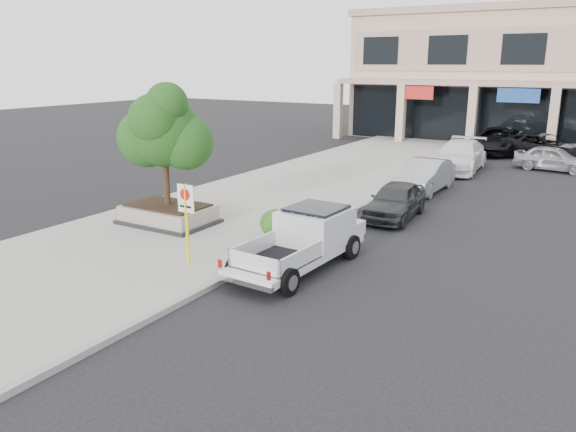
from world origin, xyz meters
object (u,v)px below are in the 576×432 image
at_px(planter, 168,214).
at_px(pickup_truck, 298,242).
at_px(curb_car_a, 395,200).
at_px(curb_car_c, 459,156).
at_px(lot_car_a, 553,159).
at_px(no_parking_sign, 186,213).
at_px(planter_tree, 170,130).
at_px(curb_car_b, 425,176).
at_px(curb_car_d, 497,141).
at_px(lot_car_d, 544,147).

relative_size(planter, pickup_truck, 0.62).
xyz_separation_m(curb_car_a, curb_car_c, (-0.49, 10.79, 0.13)).
distance_m(curb_car_a, lot_car_a, 13.91).
bearing_deg(curb_car_c, no_parking_sign, -101.14).
relative_size(no_parking_sign, pickup_truck, 0.45).
relative_size(curb_car_c, lot_car_a, 1.42).
relative_size(planter_tree, pickup_truck, 0.78).
height_order(pickup_truck, curb_car_b, pickup_truck).
distance_m(curb_car_a, curb_car_d, 18.14).
bearing_deg(lot_car_a, planter_tree, 158.89).
bearing_deg(curb_car_a, no_parking_sign, -113.60).
xyz_separation_m(curb_car_a, curb_car_d, (-0.01, 18.14, 0.14)).
xyz_separation_m(pickup_truck, curb_car_c, (-0.10, 17.34, -0.00)).
bearing_deg(curb_car_d, pickup_truck, -89.03).
distance_m(curb_car_a, lot_car_d, 17.11).
bearing_deg(no_parking_sign, curb_car_d, 83.53).
bearing_deg(curb_car_c, curb_car_d, 82.69).
bearing_deg(no_parking_sign, planter_tree, 137.23).
bearing_deg(planter, curb_car_c, 69.80).
distance_m(curb_car_b, curb_car_c, 5.90).
bearing_deg(curb_car_d, planter, -103.41).
relative_size(pickup_truck, lot_car_d, 0.91).
bearing_deg(pickup_truck, no_parking_sign, -145.10).
height_order(curb_car_c, lot_car_a, curb_car_c).
bearing_deg(curb_car_d, curb_car_b, -90.13).
height_order(pickup_truck, lot_car_a, pickup_truck).
height_order(curb_car_a, curb_car_b, curb_car_b).
relative_size(pickup_truck, curb_car_c, 0.93).
distance_m(pickup_truck, curb_car_b, 11.45).
bearing_deg(curb_car_d, curb_car_c, -91.86).
distance_m(planter_tree, lot_car_d, 23.99).
bearing_deg(pickup_truck, lot_car_a, 80.96).
xyz_separation_m(curb_car_d, lot_car_a, (3.85, -4.78, -0.14)).
bearing_deg(planter, planter_tree, 48.97).
height_order(planter, lot_car_d, lot_car_d).
xyz_separation_m(no_parking_sign, lot_car_a, (6.83, 21.54, -0.97)).
relative_size(planter, curb_car_d, 0.55).
distance_m(planter, curb_car_c, 17.15).
relative_size(planter_tree, curb_car_b, 0.92).
bearing_deg(curb_car_d, curb_car_a, -88.12).
relative_size(planter, curb_car_c, 0.58).
relative_size(no_parking_sign, curb_car_a, 0.58).
xyz_separation_m(planter_tree, curb_car_a, (6.27, 5.14, -2.74)).
xyz_separation_m(planter_tree, no_parking_sign, (3.28, -3.03, -1.78)).
xyz_separation_m(pickup_truck, lot_car_d, (3.30, 23.41, -0.03)).
xyz_separation_m(curb_car_c, lot_car_a, (4.32, 2.57, -0.14)).
xyz_separation_m(curb_car_b, lot_car_a, (4.30, 8.47, -0.05)).
relative_size(planter_tree, curb_car_d, 0.69).
distance_m(curb_car_b, lot_car_d, 12.43).
distance_m(planter_tree, curb_car_b, 11.91).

